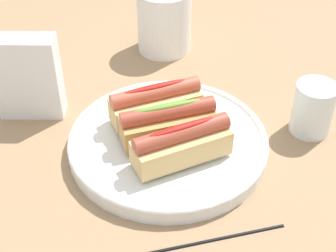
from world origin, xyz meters
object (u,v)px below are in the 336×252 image
at_px(water_glass, 312,111).
at_px(hotdog_back, 168,122).
at_px(napkin_box, 28,77).
at_px(serving_bowl, 168,142).
at_px(paper_towel_roll, 164,21).
at_px(chopstick_near, 208,240).
at_px(hotdog_front, 182,144).
at_px(hotdog_side, 156,103).

bearing_deg(water_glass, hotdog_back, -178.30).
bearing_deg(water_glass, napkin_box, 163.98).
distance_m(serving_bowl, water_glass, 0.25).
height_order(water_glass, paper_towel_roll, paper_towel_roll).
bearing_deg(serving_bowl, hotdog_back, -7.13).
relative_size(napkin_box, chopstick_near, 0.68).
relative_size(paper_towel_roll, chopstick_near, 0.61).
distance_m(hotdog_front, napkin_box, 0.30).
distance_m(hotdog_side, chopstick_near, 0.26).
height_order(hotdog_front, hotdog_back, same).
bearing_deg(paper_towel_roll, hotdog_side, -102.91).
xyz_separation_m(hotdog_front, napkin_box, (-0.23, 0.19, 0.02)).
height_order(paper_towel_roll, chopstick_near, paper_towel_roll).
distance_m(water_glass, chopstick_near, 0.30).
distance_m(hotdog_side, napkin_box, 0.22).
relative_size(hotdog_front, hotdog_side, 1.01).
xyz_separation_m(hotdog_back, water_glass, (0.25, 0.01, -0.02)).
distance_m(hotdog_front, hotdog_side, 0.11).
bearing_deg(hotdog_side, serving_bowl, -78.52).
bearing_deg(hotdog_back, napkin_box, 147.10).
relative_size(hotdog_side, paper_towel_roll, 1.17).
bearing_deg(chopstick_near, hotdog_back, 92.02).
distance_m(water_glass, napkin_box, 0.48).
bearing_deg(serving_bowl, hotdog_side, 101.48).
bearing_deg(serving_bowl, chopstick_near, -84.10).
bearing_deg(hotdog_front, hotdog_back, 101.48).
distance_m(water_glass, paper_towel_roll, 0.37).
bearing_deg(paper_towel_roll, water_glass, -57.75).
distance_m(hotdog_front, paper_towel_roll, 0.37).
height_order(serving_bowl, napkin_box, napkin_box).
bearing_deg(napkin_box, hotdog_front, -29.59).
bearing_deg(napkin_box, hotdog_back, -22.04).
relative_size(hotdog_back, water_glass, 1.72).
distance_m(paper_towel_roll, chopstick_near, 0.52).
height_order(hotdog_side, water_glass, hotdog_side).
bearing_deg(water_glass, serving_bowl, -178.30).
relative_size(hotdog_back, napkin_box, 1.03).
bearing_deg(water_glass, chopstick_near, -138.36).
distance_m(serving_bowl, hotdog_side, 0.07).
xyz_separation_m(serving_bowl, hotdog_side, (-0.01, 0.05, 0.04)).
bearing_deg(serving_bowl, hotdog_front, -78.52).
distance_m(hotdog_front, water_glass, 0.24).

